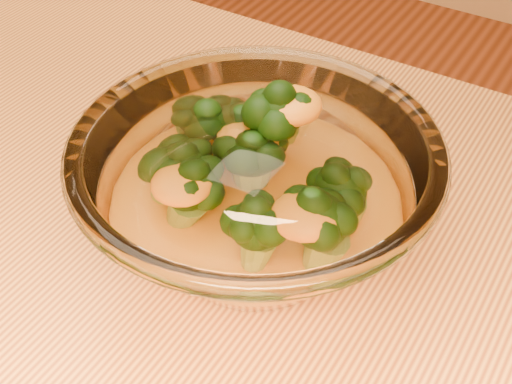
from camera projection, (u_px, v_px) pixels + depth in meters
table at (115, 381)px, 0.56m from camera, size 1.20×0.80×0.75m
glass_bowl at (256, 198)px, 0.49m from camera, size 0.25×0.25×0.11m
cheese_sauce at (256, 222)px, 0.50m from camera, size 0.14×0.14×0.04m
broccoli_heap at (250, 170)px, 0.48m from camera, size 0.17×0.13×0.09m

